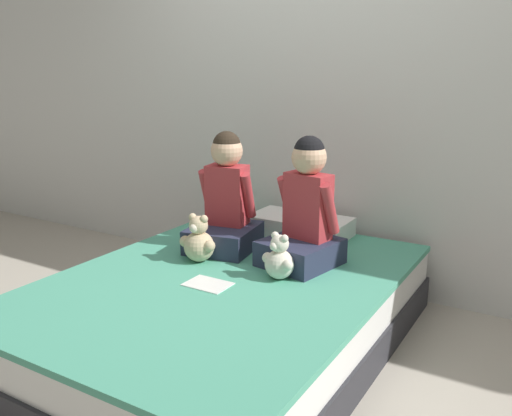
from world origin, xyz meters
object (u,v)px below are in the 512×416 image
Objects in this scene: child_on_right at (305,214)px; teddy_bear_held_by_right_child at (279,260)px; child_on_left at (226,203)px; sign_card at (208,284)px; bed at (225,312)px; teddy_bear_held_by_left_child at (199,242)px; pillow_at_headboard at (300,226)px.

child_on_right is 2.90× the size of teddy_bear_held_by_right_child.
child_on_left is 0.60m from sign_card.
bed is 3.05× the size of child_on_right.
child_on_left is at bearing 122.96° from bed.
child_on_right reaches higher than bed.
teddy_bear_held_by_left_child is at bearing 133.95° from sign_card.
teddy_bear_held_by_right_child reaches higher than sign_card.
child_on_right is at bearing -61.11° from pillow_at_headboard.
child_on_left is (-0.25, 0.38, 0.44)m from bed.
pillow_at_headboard is at bearing 69.23° from teddy_bear_held_by_left_child.
teddy_bear_held_by_right_child is at bearing -80.21° from child_on_right.
teddy_bear_held_by_left_child is 0.74m from pillow_at_headboard.
sign_card is at bearing -96.08° from bed.
child_on_left is at bearing 89.36° from teddy_bear_held_by_left_child.
child_on_left is 0.57m from teddy_bear_held_by_right_child.
teddy_bear_held_by_left_child is at bearing -162.65° from teddy_bear_held_by_right_child.
child_on_right reaches higher than teddy_bear_held_by_right_child.
teddy_bear_held_by_left_child reaches higher than sign_card.
child_on_left is at bearing 115.13° from sign_card.
teddy_bear_held_by_right_child is 1.08× the size of sign_card.
pillow_at_headboard is at bearing 90.00° from bed.
bed is 7.89× the size of teddy_bear_held_by_left_child.
child_on_right is 0.62m from sign_card.
child_on_right is 0.31m from teddy_bear_held_by_right_child.
teddy_bear_held_by_left_child is (-0.24, 0.12, 0.29)m from bed.
teddy_bear_held_by_right_child is 0.73m from pillow_at_headboard.
bed is at bearing -27.99° from teddy_bear_held_by_left_child.
teddy_bear_held_by_left_child reaches higher than bed.
child_on_right is at bearing 62.86° from sign_card.
sign_card reaches higher than bed.
pillow_at_headboard reaches higher than sign_card.
teddy_bear_held_by_left_child reaches higher than pillow_at_headboard.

